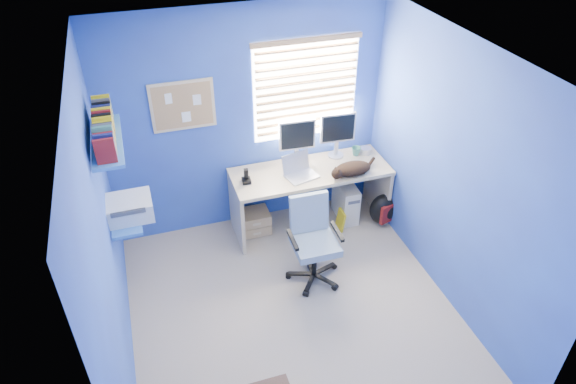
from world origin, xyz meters
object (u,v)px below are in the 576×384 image
object	(u,v)px
desk	(310,198)
laptop	(302,168)
cat	(353,169)
tower_pc	(346,201)
office_chair	(313,250)

from	to	relation	value
desk	laptop	size ratio (longest dim) A/B	5.29
laptop	cat	xyz separation A→B (m)	(0.54, -0.12, -0.04)
desk	tower_pc	bearing A→B (deg)	-0.14
laptop	cat	size ratio (longest dim) A/B	0.80
cat	office_chair	distance (m)	1.02
tower_pc	office_chair	size ratio (longest dim) A/B	0.50
tower_pc	laptop	bearing A→B (deg)	-168.67
cat	tower_pc	bearing A→B (deg)	61.90
desk	cat	distance (m)	0.64
desk	cat	world-z (taller)	cat
desk	cat	xyz separation A→B (m)	(0.40, -0.22, 0.44)
office_chair	desk	bearing A→B (deg)	72.36
desk	laptop	xyz separation A→B (m)	(-0.14, -0.09, 0.48)
desk	office_chair	distance (m)	0.87
laptop	tower_pc	xyz separation A→B (m)	(0.59, 0.09, -0.62)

